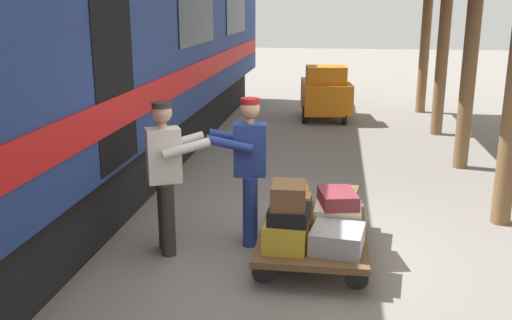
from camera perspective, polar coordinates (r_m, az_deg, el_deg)
ground_plane at (r=6.54m, az=6.58°, el=-9.30°), size 60.00×60.00×0.00m
luggage_cart at (r=6.45m, az=5.71°, el=-7.18°), size 1.15×1.87×0.30m
suitcase_red_plastic at (r=6.41m, az=3.42°, el=-6.00°), size 0.47×0.60×0.17m
suitcase_cream_canvas at (r=6.37m, az=8.09°, el=-5.72°), size 0.52×0.47×0.28m
suitcase_yellow_case at (r=5.91m, az=3.01°, el=-7.27°), size 0.45×0.55×0.29m
suitcase_olive_duffel at (r=6.86m, az=8.11°, el=-4.23°), size 0.50×0.68×0.27m
suitcase_gray_aluminum at (r=5.91m, az=8.05°, el=-7.75°), size 0.58×0.60×0.23m
suitcase_tan_vintage at (r=6.89m, az=3.78°, el=-4.48°), size 0.41×0.59×0.17m
suitcase_burgundy_valise at (r=6.33m, az=8.10°, el=-3.75°), size 0.47×0.58×0.16m
suitcase_black_hardshell at (r=5.80m, az=3.33°, el=-5.38°), size 0.42×0.46×0.15m
suitcase_brown_leather at (r=5.74m, az=3.25°, el=-3.51°), size 0.35×0.42×0.24m
suitcase_orange_carryall at (r=6.37m, az=3.59°, el=-4.12°), size 0.39×0.53×0.25m
porter_in_overalls at (r=6.52m, az=-0.76°, el=-0.62°), size 0.69×0.47×1.70m
porter_by_door at (r=6.35m, az=-8.88°, el=-1.23°), size 0.74×0.61×1.70m
baggage_tug at (r=13.88m, az=6.92°, el=6.57°), size 1.30×1.82×1.30m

